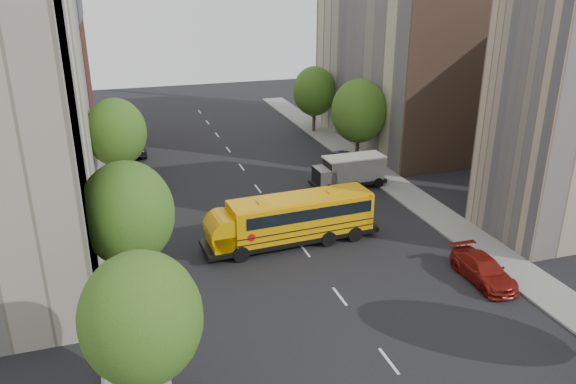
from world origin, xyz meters
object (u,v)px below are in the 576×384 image
parked_car_2 (132,146)px  parked_car_4 (347,159)px  street_tree_1 (127,214)px  safari_truck (349,171)px  school_bus (289,218)px  parked_car_3 (483,270)px  street_tree_4 (359,111)px  street_tree_2 (116,133)px  street_tree_5 (314,91)px  parked_car_0 (164,298)px  street_tree_0 (142,319)px  parked_car_1 (146,211)px

parked_car_2 → parked_car_4: parked_car_2 is taller
street_tree_1 → safari_truck: street_tree_1 is taller
street_tree_1 → parked_car_2: (1.40, 27.49, -4.15)m
school_bus → parked_car_3: bearing=-44.4°
school_bus → parked_car_3: 12.57m
parked_car_4 → street_tree_4: bearing=28.9°
street_tree_2 → school_bus: size_ratio=0.63×
street_tree_5 → parked_car_4: street_tree_5 is taller
school_bus → parked_car_0: size_ratio=2.72×
parked_car_0 → parked_car_2: bearing=-84.7°
parked_car_4 → parked_car_2: bearing=150.7°
school_bus → street_tree_2: bearing=121.5°
street_tree_1 → parked_car_0: size_ratio=1.76×
street_tree_2 → street_tree_5: 25.06m
street_tree_0 → street_tree_2: bearing=90.0°
school_bus → parked_car_0: 10.60m
parked_car_2 → street_tree_0: bearing=88.4°
street_tree_4 → street_tree_5: 12.01m
street_tree_1 → street_tree_4: bearing=39.3°
street_tree_1 → parked_car_1: 11.32m
street_tree_1 → street_tree_5: 37.20m
parked_car_0 → parked_car_3: 18.58m
street_tree_4 → street_tree_5: size_ratio=1.08×
parked_car_0 → school_bus: bearing=-142.6°
street_tree_0 → safari_truck: size_ratio=1.14×
street_tree_1 → school_bus: 11.25m
parked_car_0 → parked_car_4: 27.40m
parked_car_2 → parked_car_3: parked_car_2 is taller
street_tree_1 → parked_car_3: bearing=-14.0°
parked_car_3 → parked_car_4: bearing=89.9°
street_tree_4 → parked_car_3: (-2.20, -22.95, -4.34)m
street_tree_4 → parked_car_0: bearing=-135.3°
street_tree_5 → parked_car_2: bearing=-173.0°
parked_car_2 → street_tree_2: bearing=82.2°
street_tree_2 → parked_car_1: bearing=-79.6°
safari_truck → parked_car_3: (1.30, -16.94, -0.72)m
safari_truck → parked_car_1: bearing=-176.3°
street_tree_2 → parked_car_4: 21.03m
street_tree_4 → parked_car_2: bearing=155.3°
school_bus → parked_car_2: (-8.93, 24.24, -1.10)m
parked_car_2 → street_tree_5: bearing=-172.5°
school_bus → parked_car_2: school_bus is taller
street_tree_5 → parked_car_4: bearing=-96.2°
parked_car_1 → school_bus: bearing=144.6°
safari_truck → parked_car_0: safari_truck is taller
street_tree_4 → parked_car_0: street_tree_4 is taller
street_tree_0 → parked_car_4: (20.60, 27.19, -3.95)m
school_bus → parked_car_1: (-8.93, 7.14, -1.23)m
street_tree_2 → parked_car_0: size_ratio=1.72×
street_tree_2 → safari_truck: street_tree_2 is taller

